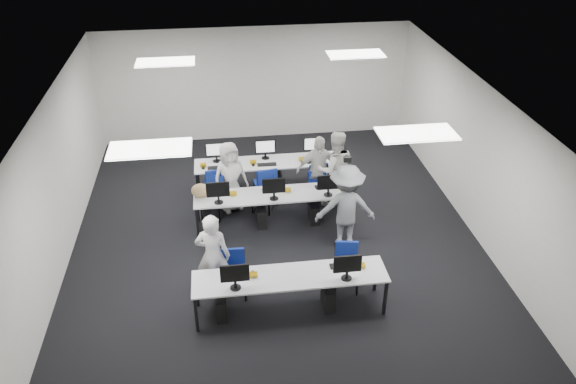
{
  "coord_description": "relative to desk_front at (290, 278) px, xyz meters",
  "views": [
    {
      "loc": [
        -0.97,
        -9.47,
        6.64
      ],
      "look_at": [
        0.25,
        -0.2,
        1.0
      ],
      "focal_mm": 35.0,
      "sensor_mm": 36.0,
      "label": 1
    }
  ],
  "objects": [
    {
      "name": "chair_1",
      "position": [
        1.06,
        0.46,
        -0.41
      ],
      "size": [
        0.49,
        0.52,
        0.86
      ],
      "rotation": [
        0.0,
        0.0,
        -0.17
      ],
      "color": "navy",
      "rests_on": "ground"
    },
    {
      "name": "photographer",
      "position": [
        1.29,
        1.66,
        0.21
      ],
      "size": [
        1.2,
        0.76,
        1.78
      ],
      "primitive_type": "imported",
      "rotation": [
        0.0,
        0.0,
        3.05
      ],
      "color": "slate",
      "rests_on": "ground"
    },
    {
      "name": "chair_5",
      "position": [
        -1.14,
        3.53,
        -0.38
      ],
      "size": [
        0.51,
        0.55,
        0.96
      ],
      "rotation": [
        0.0,
        0.0,
        0.08
      ],
      "color": "navy",
      "rests_on": "ground"
    },
    {
      "name": "student_1",
      "position": [
        1.4,
        3.23,
        0.18
      ],
      "size": [
        0.88,
        0.71,
        1.73
      ],
      "primitive_type": "imported",
      "rotation": [
        0.0,
        0.0,
        3.2
      ],
      "color": "#BAB8AF",
      "rests_on": "ground"
    },
    {
      "name": "student_0",
      "position": [
        -1.24,
        0.6,
        0.13
      ],
      "size": [
        0.67,
        0.51,
        1.63
      ],
      "primitive_type": "imported",
      "rotation": [
        0.0,
        0.0,
        2.91
      ],
      "color": "#BAB8AF",
      "rests_on": "ground"
    },
    {
      "name": "desk_back",
      "position": [
        0.0,
        4.0,
        0.0
      ],
      "size": [
        3.2,
        0.7,
        0.73
      ],
      "color": "#B0B2B4",
      "rests_on": "ground"
    },
    {
      "name": "desk_front",
      "position": [
        0.0,
        0.0,
        0.0
      ],
      "size": [
        3.2,
        0.7,
        0.73
      ],
      "color": "#B0B2B4",
      "rests_on": "ground"
    },
    {
      "name": "student_2",
      "position": [
        -0.84,
        3.34,
        0.1
      ],
      "size": [
        0.9,
        0.76,
        1.57
      ],
      "primitive_type": "imported",
      "rotation": [
        0.0,
        0.0,
        0.41
      ],
      "color": "#BAB8AF",
      "rests_on": "ground"
    },
    {
      "name": "ceiling_panels",
      "position": [
        0.0,
        2.4,
        2.3
      ],
      "size": [
        5.2,
        4.6,
        0.02
      ],
      "color": "white",
      "rests_on": "room"
    },
    {
      "name": "dslr_camera",
      "position": [
        1.31,
        1.84,
        1.16
      ],
      "size": [
        0.16,
        0.19,
        0.1
      ],
      "primitive_type": "cube",
      "rotation": [
        0.0,
        0.0,
        3.05
      ],
      "color": "black",
      "rests_on": "photographer"
    },
    {
      "name": "equipment_back",
      "position": [
        0.19,
        4.02,
        -0.32
      ],
      "size": [
        2.91,
        0.41,
        1.19
      ],
      "color": "white",
      "rests_on": "desk_back"
    },
    {
      "name": "equipment_front",
      "position": [
        -0.19,
        -0.02,
        -0.32
      ],
      "size": [
        2.51,
        0.41,
        1.19
      ],
      "color": "#0C229C",
      "rests_on": "desk_front"
    },
    {
      "name": "student_3",
      "position": [
        1.05,
        3.33,
        0.12
      ],
      "size": [
        0.95,
        0.42,
        1.6
      ],
      "primitive_type": "imported",
      "rotation": [
        0.0,
        0.0,
        0.03
      ],
      "color": "#BAB8AF",
      "rests_on": "ground"
    },
    {
      "name": "chair_7",
      "position": [
        1.07,
        3.41,
        -0.42
      ],
      "size": [
        0.51,
        0.53,
        0.82
      ],
      "rotation": [
        0.0,
        0.0,
        -0.29
      ],
      "color": "navy",
      "rests_on": "ground"
    },
    {
      "name": "chair_4",
      "position": [
        1.12,
        3.22,
        -0.39
      ],
      "size": [
        0.52,
        0.55,
        0.91
      ],
      "rotation": [
        0.0,
        0.0,
        0.17
      ],
      "color": "navy",
      "rests_on": "ground"
    },
    {
      "name": "chair_6",
      "position": [
        -0.08,
        3.47,
        -0.39
      ],
      "size": [
        0.52,
        0.56,
        0.92
      ],
      "rotation": [
        0.0,
        0.0,
        0.16
      ],
      "color": "navy",
      "rests_on": "ground"
    },
    {
      "name": "chair_0",
      "position": [
        -0.91,
        0.54,
        -0.42
      ],
      "size": [
        0.43,
        0.47,
        0.84
      ],
      "rotation": [
        0.0,
        0.0,
        -0.04
      ],
      "color": "navy",
      "rests_on": "ground"
    },
    {
      "name": "chair_2",
      "position": [
        -1.22,
        3.1,
        -0.4
      ],
      "size": [
        0.56,
        0.59,
        0.88
      ],
      "rotation": [
        0.0,
        0.0,
        -0.33
      ],
      "color": "navy",
      "rests_on": "ground"
    },
    {
      "name": "handbag",
      "position": [
        -1.45,
        2.68,
        0.2
      ],
      "size": [
        0.37,
        0.24,
        0.3
      ],
      "primitive_type": "ellipsoid",
      "rotation": [
        0.0,
        0.0,
        0.0
      ],
      "color": "#A47F54",
      "rests_on": "desk_mid"
    },
    {
      "name": "chair_3",
      "position": [
        -0.15,
        3.2,
        -0.42
      ],
      "size": [
        0.54,
        0.56,
        0.83
      ],
      "rotation": [
        0.0,
        0.0,
        -0.38
      ],
      "color": "navy",
      "rests_on": "ground"
    },
    {
      "name": "equipment_mid",
      "position": [
        -0.19,
        2.58,
        -0.32
      ],
      "size": [
        2.91,
        0.41,
        1.19
      ],
      "color": "white",
      "rests_on": "desk_mid"
    },
    {
      "name": "room",
      "position": [
        0.0,
        2.4,
        0.82
      ],
      "size": [
        9.0,
        9.02,
        3.0
      ],
      "color": "black",
      "rests_on": "ground"
    },
    {
      "name": "desk_mid",
      "position": [
        0.0,
        2.6,
        0.0
      ],
      "size": [
        3.2,
        0.7,
        0.73
      ],
      "color": "#B0B2B4",
      "rests_on": "ground"
    }
  ]
}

